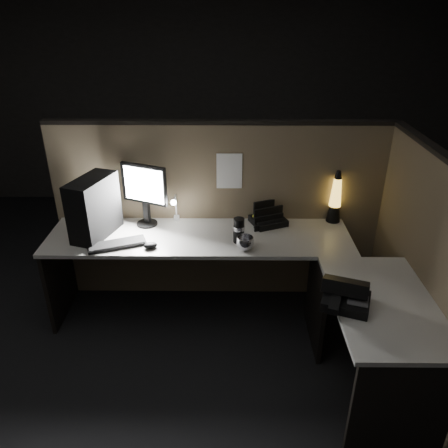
{
  "coord_description": "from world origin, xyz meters",
  "views": [
    {
      "loc": [
        0.07,
        -2.31,
        2.31
      ],
      "look_at": [
        0.04,
        0.35,
        0.96
      ],
      "focal_mm": 35.0,
      "sensor_mm": 36.0,
      "label": 1
    }
  ],
  "objects_px": {
    "pc_tower": "(94,207)",
    "desk_phone": "(345,295)",
    "monitor": "(144,189)",
    "keyboard": "(117,244)",
    "lava_lamp": "(335,201)"
  },
  "relations": [
    {
      "from": "pc_tower",
      "to": "desk_phone",
      "type": "xyz_separation_m",
      "value": [
        1.68,
        -0.84,
        -0.17
      ]
    },
    {
      "from": "monitor",
      "to": "keyboard",
      "type": "distance_m",
      "value": 0.49
    },
    {
      "from": "keyboard",
      "to": "lava_lamp",
      "type": "distance_m",
      "value": 1.72
    },
    {
      "from": "keyboard",
      "to": "lava_lamp",
      "type": "relative_size",
      "value": 0.97
    },
    {
      "from": "monitor",
      "to": "desk_phone",
      "type": "height_order",
      "value": "monitor"
    },
    {
      "from": "pc_tower",
      "to": "keyboard",
      "type": "xyz_separation_m",
      "value": [
        0.18,
        -0.17,
        -0.22
      ]
    },
    {
      "from": "keyboard",
      "to": "desk_phone",
      "type": "distance_m",
      "value": 1.64
    },
    {
      "from": "desk_phone",
      "to": "pc_tower",
      "type": "bearing_deg",
      "value": 173.34
    },
    {
      "from": "pc_tower",
      "to": "monitor",
      "type": "relative_size",
      "value": 0.92
    },
    {
      "from": "monitor",
      "to": "lava_lamp",
      "type": "relative_size",
      "value": 1.15
    },
    {
      "from": "keyboard",
      "to": "lava_lamp",
      "type": "height_order",
      "value": "lava_lamp"
    },
    {
      "from": "pc_tower",
      "to": "keyboard",
      "type": "height_order",
      "value": "pc_tower"
    },
    {
      "from": "pc_tower",
      "to": "lava_lamp",
      "type": "relative_size",
      "value": 1.06
    },
    {
      "from": "desk_phone",
      "to": "monitor",
      "type": "bearing_deg",
      "value": 162.32
    },
    {
      "from": "pc_tower",
      "to": "monitor",
      "type": "height_order",
      "value": "monitor"
    }
  ]
}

